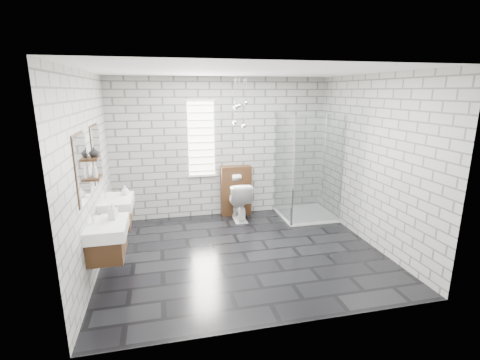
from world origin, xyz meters
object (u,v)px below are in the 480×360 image
object	(u,v)px
toilet	(239,201)
shower_enclosure	(304,194)
vanity_left	(104,230)
cistern_panel	(236,191)
vanity_right	(114,204)

from	to	relation	value
toilet	shower_enclosure	bearing A→B (deg)	169.28
vanity_left	shower_enclosure	xyz separation A→B (m)	(3.41, 1.70, -0.25)
shower_enclosure	toilet	size ratio (longest dim) A/B	2.74
shower_enclosure	toilet	world-z (taller)	shower_enclosure
cistern_panel	shower_enclosure	size ratio (longest dim) A/B	0.49
vanity_right	toilet	bearing A→B (deg)	22.92
vanity_right	toilet	world-z (taller)	vanity_right
vanity_left	cistern_panel	xyz separation A→B (m)	(2.17, 2.22, -0.26)
vanity_right	shower_enclosure	distance (m)	3.48
vanity_right	cistern_panel	distance (m)	2.48
vanity_left	vanity_right	distance (m)	1.05
vanity_left	shower_enclosure	distance (m)	3.82
cistern_panel	shower_enclosure	xyz separation A→B (m)	(1.24, -0.52, 0.00)
cistern_panel	vanity_left	bearing A→B (deg)	-134.30
cistern_panel	toilet	xyz separation A→B (m)	(0.00, -0.26, -0.13)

